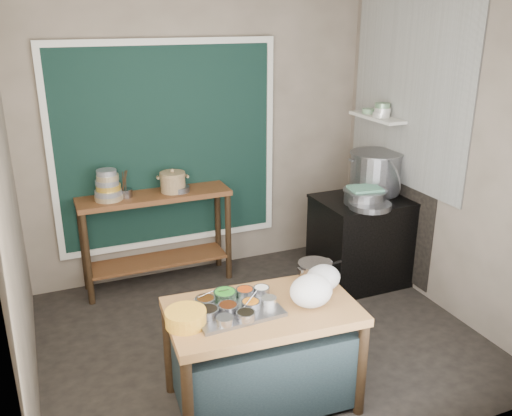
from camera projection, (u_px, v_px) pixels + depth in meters
name	position (u px, v px, depth m)	size (l,w,h in m)	color
floor	(260.00, 337.00, 4.58)	(3.50, 3.00, 0.02)	#292420
back_wall	(201.00, 138.00, 5.41)	(3.50, 0.02, 2.80)	gray
left_wall	(7.00, 208.00, 3.46)	(0.02, 3.00, 2.80)	gray
right_wall	(444.00, 155.00, 4.74)	(0.02, 3.00, 2.80)	gray
curtain_panel	(168.00, 147.00, 5.26)	(2.10, 0.02, 1.90)	black
curtain_frame	(168.00, 147.00, 5.25)	(2.22, 0.03, 2.02)	beige
tile_panel	(407.00, 95.00, 5.05)	(0.02, 1.70, 1.70)	#B2B2AA
soot_patch	(391.00, 208.00, 5.53)	(0.01, 1.30, 1.30)	black
wall_shelf	(377.00, 117.00, 5.36)	(0.22, 0.70, 0.03)	beige
prep_table	(262.00, 356.00, 3.69)	(1.25, 0.72, 0.75)	brown
back_counter	(157.00, 240.00, 5.32)	(1.45, 0.40, 0.95)	brown
stove_block	(362.00, 242.00, 5.40)	(0.90, 0.68, 0.85)	black
stove_top	(365.00, 200.00, 5.25)	(0.92, 0.69, 0.03)	black
condiment_tray	(235.00, 309.00, 3.51)	(0.56, 0.40, 0.02)	gray
condiment_bowls	(232.00, 304.00, 3.51)	(0.55, 0.42, 0.06)	gray
yellow_basin	(186.00, 318.00, 3.35)	(0.26, 0.26, 0.10)	gold
saucepan	(315.00, 271.00, 3.90)	(0.25, 0.25, 0.14)	gray
plastic_bag_a	(311.00, 291.00, 3.55)	(0.29, 0.25, 0.22)	white
plastic_bag_b	(323.00, 278.00, 3.76)	(0.25, 0.21, 0.18)	white
bowl_stack	(108.00, 187.00, 4.96)	(0.26, 0.26, 0.29)	tan
utensil_cup	(125.00, 193.00, 5.06)	(0.13, 0.13, 0.08)	gray
ceramic_crock	(173.00, 183.00, 5.20)	(0.26, 0.26, 0.17)	#987C53
wide_bowl	(179.00, 189.00, 5.22)	(0.21, 0.21, 0.05)	gray
stock_pot	(375.00, 173.00, 5.35)	(0.53, 0.53, 0.41)	gray
pot_lid	(387.00, 178.00, 5.20)	(0.41, 0.41, 0.02)	gray
steamer	(365.00, 196.00, 5.09)	(0.42, 0.42, 0.14)	gray
green_cloth	(365.00, 188.00, 5.07)	(0.29, 0.22, 0.02)	#5E9B7D
shallow_pan	(370.00, 205.00, 4.98)	(0.39, 0.39, 0.05)	gray
shelf_bowl_stack	(382.00, 110.00, 5.28)	(0.17, 0.17, 0.14)	silver
shelf_bowl_green	(369.00, 111.00, 5.48)	(0.13, 0.13, 0.05)	gray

